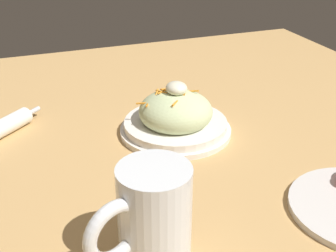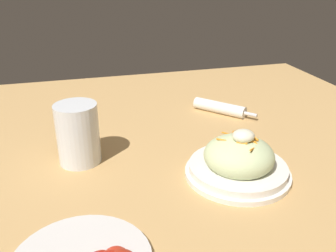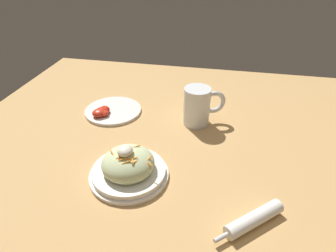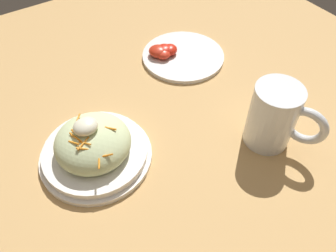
# 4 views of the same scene
# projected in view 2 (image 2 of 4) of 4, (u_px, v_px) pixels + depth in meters

# --- Properties ---
(ground_plane) EXTENTS (1.43, 1.43, 0.00)m
(ground_plane) POSITION_uv_depth(u_px,v_px,m) (175.00, 166.00, 0.80)
(ground_plane) COLOR tan
(salad_plate) EXTENTS (0.22, 0.22, 0.11)m
(salad_plate) POSITION_uv_depth(u_px,v_px,m) (238.00, 161.00, 0.75)
(salad_plate) COLOR white
(salad_plate) RESTS_ON ground_plane
(beer_mug) EXTENTS (0.09, 0.14, 0.13)m
(beer_mug) POSITION_uv_depth(u_px,v_px,m) (77.00, 135.00, 0.79)
(beer_mug) COLOR white
(beer_mug) RESTS_ON ground_plane
(napkin_roll) EXTENTS (0.14, 0.16, 0.03)m
(napkin_roll) POSITION_uv_depth(u_px,v_px,m) (220.00, 108.00, 1.06)
(napkin_roll) COLOR white
(napkin_roll) RESTS_ON ground_plane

